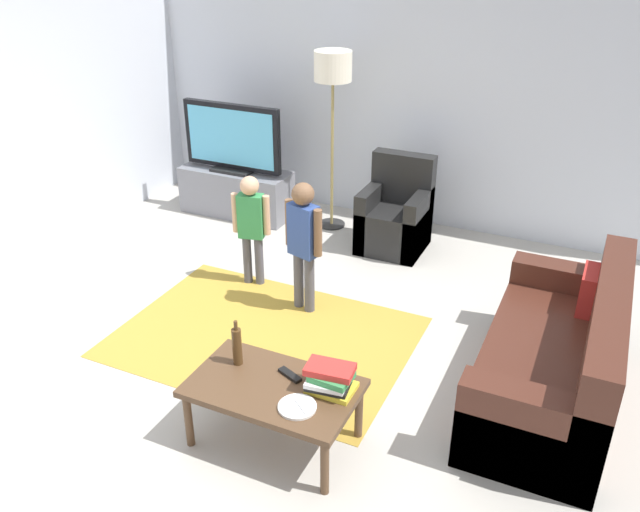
# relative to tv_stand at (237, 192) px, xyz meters

# --- Properties ---
(ground) EXTENTS (7.80, 7.80, 0.00)m
(ground) POSITION_rel_tv_stand_xyz_m (1.78, -2.30, -0.24)
(ground) COLOR #B2ADA3
(wall_back) EXTENTS (6.00, 0.12, 2.70)m
(wall_back) POSITION_rel_tv_stand_xyz_m (1.78, 0.70, 1.11)
(wall_back) COLOR silver
(wall_back) RESTS_ON ground
(area_rug) EXTENTS (2.20, 1.60, 0.01)m
(area_rug) POSITION_rel_tv_stand_xyz_m (1.44, -1.97, -0.24)
(area_rug) COLOR #B28C33
(area_rug) RESTS_ON ground
(tv_stand) EXTENTS (1.20, 0.44, 0.50)m
(tv_stand) POSITION_rel_tv_stand_xyz_m (0.00, 0.00, 0.00)
(tv_stand) COLOR slate
(tv_stand) RESTS_ON ground
(tv) EXTENTS (1.10, 0.28, 0.71)m
(tv) POSITION_rel_tv_stand_xyz_m (-0.00, -0.02, 0.60)
(tv) COLOR black
(tv) RESTS_ON tv_stand
(couch) EXTENTS (0.80, 1.80, 0.86)m
(couch) POSITION_rel_tv_stand_xyz_m (3.56, -1.78, 0.05)
(couch) COLOR #472319
(couch) RESTS_ON ground
(armchair) EXTENTS (0.60, 0.60, 0.90)m
(armchair) POSITION_rel_tv_stand_xyz_m (1.82, -0.04, 0.05)
(armchair) COLOR black
(armchair) RESTS_ON ground
(floor_lamp) EXTENTS (0.36, 0.36, 1.78)m
(floor_lamp) POSITION_rel_tv_stand_xyz_m (1.06, 0.15, 1.30)
(floor_lamp) COLOR #262626
(floor_lamp) RESTS_ON ground
(child_near_tv) EXTENTS (0.33, 0.16, 0.99)m
(child_near_tv) POSITION_rel_tv_stand_xyz_m (0.94, -1.26, 0.35)
(child_near_tv) COLOR #4C4C59
(child_near_tv) RESTS_ON ground
(child_center) EXTENTS (0.36, 0.19, 1.10)m
(child_center) POSITION_rel_tv_stand_xyz_m (1.53, -1.46, 0.42)
(child_center) COLOR #4C4C59
(child_center) RESTS_ON ground
(coffee_table) EXTENTS (1.00, 0.60, 0.42)m
(coffee_table) POSITION_rel_tv_stand_xyz_m (2.05, -2.92, 0.13)
(coffee_table) COLOR #513823
(coffee_table) RESTS_ON ground
(book_stack) EXTENTS (0.29, 0.25, 0.17)m
(book_stack) POSITION_rel_tv_stand_xyz_m (2.37, -2.82, 0.26)
(book_stack) COLOR yellow
(book_stack) RESTS_ON coffee_table
(bottle) EXTENTS (0.06, 0.06, 0.31)m
(bottle) POSITION_rel_tv_stand_xyz_m (1.75, -2.82, 0.30)
(bottle) COLOR #4C3319
(bottle) RESTS_ON coffee_table
(tv_remote) EXTENTS (0.18, 0.11, 0.02)m
(tv_remote) POSITION_rel_tv_stand_xyz_m (2.10, -2.80, 0.19)
(tv_remote) COLOR black
(tv_remote) RESTS_ON coffee_table
(plate) EXTENTS (0.22, 0.22, 0.02)m
(plate) POSITION_rel_tv_stand_xyz_m (2.27, -3.04, 0.18)
(plate) COLOR white
(plate) RESTS_ON coffee_table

